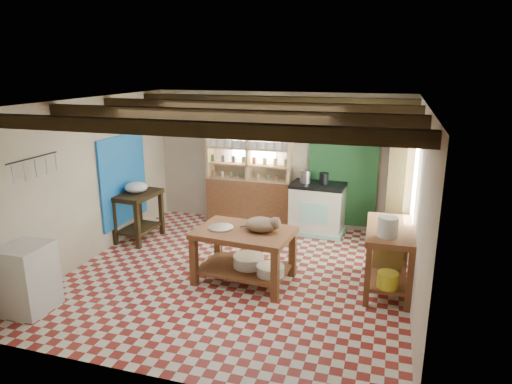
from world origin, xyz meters
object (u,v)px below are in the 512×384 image
(stove, at_px, (317,208))
(prep_table, at_px, (138,216))
(white_cabinet, at_px, (29,278))
(cat, at_px, (261,224))
(work_table, at_px, (244,255))
(right_counter, at_px, (388,259))

(stove, xyz_separation_m, prep_table, (-3.05, -1.29, -0.04))
(white_cabinet, distance_m, cat, 3.13)
(cat, bearing_deg, work_table, -178.69)
(right_counter, bearing_deg, white_cabinet, -157.81)
(prep_table, distance_m, cat, 2.82)
(work_table, xyz_separation_m, stove, (0.70, 2.30, 0.09))
(white_cabinet, bearing_deg, stove, 51.23)
(right_counter, xyz_separation_m, cat, (-1.77, -0.31, 0.43))
(work_table, bearing_deg, prep_table, 161.93)
(stove, xyz_separation_m, white_cabinet, (-3.07, -3.91, -0.03))
(work_table, bearing_deg, right_counter, 14.48)
(work_table, distance_m, white_cabinet, 2.87)
(white_cabinet, xyz_separation_m, cat, (2.63, 1.65, 0.44))
(stove, distance_m, prep_table, 3.31)
(prep_table, bearing_deg, stove, 26.82)
(right_counter, bearing_deg, work_table, -172.37)
(work_table, xyz_separation_m, prep_table, (-2.35, 1.01, 0.05))
(work_table, xyz_separation_m, right_counter, (2.03, 0.33, 0.07))
(work_table, relative_size, right_counter, 1.08)
(work_table, xyz_separation_m, cat, (0.25, 0.03, 0.50))
(prep_table, distance_m, white_cabinet, 2.63)
(stove, height_order, prep_table, stove)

